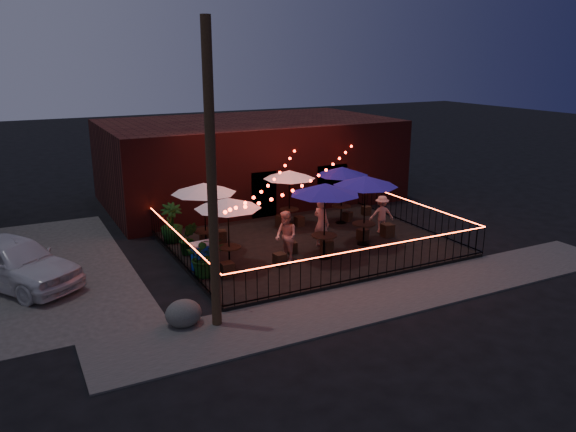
% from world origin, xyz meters
% --- Properties ---
extents(ground, '(110.00, 110.00, 0.00)m').
position_xyz_m(ground, '(0.00, 0.00, 0.00)').
color(ground, black).
rests_on(ground, ground).
extents(patio, '(10.00, 8.00, 0.15)m').
position_xyz_m(patio, '(0.00, 2.00, 0.07)').
color(patio, black).
rests_on(patio, ground).
extents(sidewalk, '(18.00, 2.50, 0.05)m').
position_xyz_m(sidewalk, '(0.00, -3.25, 0.03)').
color(sidewalk, '#3B3836').
rests_on(sidewalk, ground).
extents(brick_building, '(14.00, 8.00, 4.00)m').
position_xyz_m(brick_building, '(1.00, 9.99, 2.00)').
color(brick_building, '#3B1210').
rests_on(brick_building, ground).
extents(utility_pole, '(0.26, 0.26, 8.00)m').
position_xyz_m(utility_pole, '(-5.40, -2.60, 4.00)').
color(utility_pole, '#332614').
rests_on(utility_pole, ground).
extents(fence_front, '(10.00, 0.04, 1.04)m').
position_xyz_m(fence_front, '(0.00, -2.00, 0.66)').
color(fence_front, black).
rests_on(fence_front, patio).
extents(fence_left, '(0.04, 8.00, 1.04)m').
position_xyz_m(fence_left, '(-5.00, 2.00, 0.66)').
color(fence_left, black).
rests_on(fence_left, patio).
extents(fence_right, '(0.04, 8.00, 1.04)m').
position_xyz_m(fence_right, '(5.00, 2.00, 0.66)').
color(fence_right, black).
rests_on(fence_right, patio).
extents(festoon_lights, '(10.02, 8.72, 1.32)m').
position_xyz_m(festoon_lights, '(-1.01, 1.70, 2.52)').
color(festoon_lights, '#FF1E0D').
rests_on(festoon_lights, ground).
extents(cafe_table_0, '(2.89, 2.89, 2.44)m').
position_xyz_m(cafe_table_0, '(-3.66, 0.89, 2.38)').
color(cafe_table_0, black).
rests_on(cafe_table_0, patio).
extents(cafe_table_1, '(2.78, 2.78, 2.57)m').
position_xyz_m(cafe_table_1, '(-3.80, 2.86, 2.50)').
color(cafe_table_1, black).
rests_on(cafe_table_1, patio).
extents(cafe_table_2, '(2.80, 2.80, 2.71)m').
position_xyz_m(cafe_table_2, '(-0.31, 0.31, 2.62)').
color(cafe_table_2, black).
rests_on(cafe_table_2, patio).
extents(cafe_table_3, '(2.81, 2.81, 2.39)m').
position_xyz_m(cafe_table_3, '(0.37, 4.31, 2.33)').
color(cafe_table_3, black).
rests_on(cafe_table_3, patio).
extents(cafe_table_4, '(2.65, 2.65, 2.66)m').
position_xyz_m(cafe_table_4, '(1.79, 0.90, 2.58)').
color(cafe_table_4, black).
rests_on(cafe_table_4, patio).
extents(cafe_table_5, '(2.86, 2.86, 2.44)m').
position_xyz_m(cafe_table_5, '(2.55, 3.70, 2.38)').
color(cafe_table_5, black).
rests_on(cafe_table_5, patio).
extents(bistro_chair_0, '(0.41, 0.41, 0.48)m').
position_xyz_m(bistro_chair_0, '(-4.01, 0.21, 0.39)').
color(bistro_chair_0, black).
rests_on(bistro_chair_0, patio).
extents(bistro_chair_1, '(0.42, 0.42, 0.44)m').
position_xyz_m(bistro_chair_1, '(-2.06, 0.31, 0.37)').
color(bistro_chair_1, black).
rests_on(bistro_chair_1, patio).
extents(bistro_chair_2, '(0.47, 0.47, 0.49)m').
position_xyz_m(bistro_chair_2, '(-3.56, 3.62, 0.40)').
color(bistro_chair_2, black).
rests_on(bistro_chair_2, patio).
extents(bistro_chair_3, '(0.49, 0.49, 0.49)m').
position_xyz_m(bistro_chair_3, '(-2.98, 3.53, 0.39)').
color(bistro_chair_3, black).
rests_on(bistro_chair_3, patio).
extents(bistro_chair_4, '(0.41, 0.41, 0.41)m').
position_xyz_m(bistro_chair_4, '(-1.08, 1.29, 0.36)').
color(bistro_chair_4, black).
rests_on(bistro_chair_4, patio).
extents(bistro_chair_5, '(0.52, 0.52, 0.50)m').
position_xyz_m(bistro_chair_5, '(0.04, 0.69, 0.40)').
color(bistro_chair_5, black).
rests_on(bistro_chair_5, patio).
extents(bistro_chair_6, '(0.51, 0.51, 0.52)m').
position_xyz_m(bistro_chair_6, '(0.02, 4.26, 0.41)').
color(bistro_chair_6, black).
rests_on(bistro_chair_6, patio).
extents(bistro_chair_7, '(0.37, 0.37, 0.41)m').
position_xyz_m(bistro_chair_7, '(0.74, 4.11, 0.36)').
color(bistro_chair_7, black).
rests_on(bistro_chair_7, patio).
extents(bistro_chair_8, '(0.43, 0.43, 0.43)m').
position_xyz_m(bistro_chair_8, '(2.07, 1.35, 0.36)').
color(bistro_chair_8, black).
rests_on(bistro_chair_8, patio).
extents(bistro_chair_9, '(0.45, 0.45, 0.51)m').
position_xyz_m(bistro_chair_9, '(3.17, 1.25, 0.41)').
color(bistro_chair_9, black).
rests_on(bistro_chair_9, patio).
extents(bistro_chair_10, '(0.44, 0.44, 0.40)m').
position_xyz_m(bistro_chair_10, '(2.97, 3.82, 0.35)').
color(bistro_chair_10, black).
rests_on(bistro_chair_10, patio).
extents(bistro_chair_11, '(0.35, 0.35, 0.40)m').
position_xyz_m(bistro_chair_11, '(4.23, 4.22, 0.35)').
color(bistro_chair_11, black).
rests_on(bistro_chair_11, patio).
extents(patron_a, '(0.64, 0.79, 1.85)m').
position_xyz_m(patron_a, '(0.21, 1.39, 1.08)').
color(patron_a, tan).
rests_on(patron_a, patio).
extents(patron_b, '(0.77, 0.94, 1.78)m').
position_xyz_m(patron_b, '(-1.65, 0.64, 1.04)').
color(patron_b, beige).
rests_on(patron_b, patio).
extents(patron_c, '(1.12, 0.90, 1.52)m').
position_xyz_m(patron_c, '(3.28, 1.82, 0.91)').
color(patron_c, tan).
rests_on(patron_c, patio).
extents(potted_shrub_a, '(1.42, 1.29, 1.36)m').
position_xyz_m(potted_shrub_a, '(-4.60, 0.60, 0.83)').
color(potted_shrub_a, '#16370E').
rests_on(potted_shrub_a, patio).
extents(potted_shrub_b, '(0.79, 0.71, 1.22)m').
position_xyz_m(potted_shrub_b, '(-4.47, 2.84, 0.76)').
color(potted_shrub_b, '#153C0D').
rests_on(potted_shrub_b, patio).
extents(potted_shrub_c, '(0.89, 0.89, 1.50)m').
position_xyz_m(potted_shrub_c, '(-4.60, 4.51, 0.90)').
color(potted_shrub_c, '#143F0D').
rests_on(potted_shrub_c, patio).
extents(cooler, '(0.78, 0.60, 0.96)m').
position_xyz_m(cooler, '(-4.50, 1.14, 0.64)').
color(cooler, '#113BC6').
rests_on(cooler, patio).
extents(boulder, '(1.07, 0.96, 0.74)m').
position_xyz_m(boulder, '(-6.21, -2.22, 0.37)').
color(boulder, '#4A4945').
rests_on(boulder, ground).
extents(car_white, '(4.32, 5.05, 1.64)m').
position_xyz_m(car_white, '(-10.14, 2.89, 0.82)').
color(car_white, beige).
rests_on(car_white, ground).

